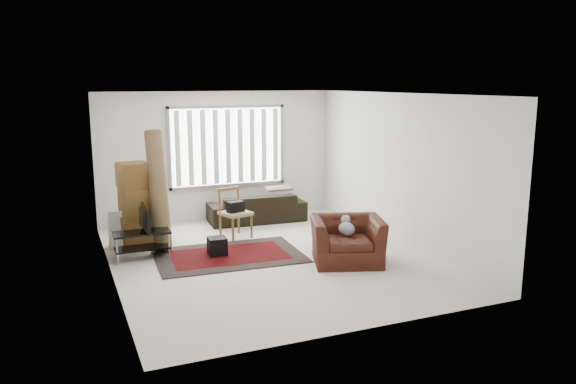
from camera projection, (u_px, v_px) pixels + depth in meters
name	position (u px, v px, depth m)	size (l,w,h in m)	color
room	(260.00, 150.00, 9.49)	(6.00, 6.02, 2.71)	beige
persian_rug	(229.00, 255.00, 9.46)	(2.50, 1.74, 0.02)	black
tv_stand	(142.00, 239.00, 9.27)	(0.92, 0.41, 0.46)	black
tv	(141.00, 219.00, 9.20)	(0.75, 0.10, 0.43)	black
subwoofer	(217.00, 246.00, 9.45)	(0.30, 0.30, 0.30)	black
moving_boxes	(137.00, 208.00, 9.94)	(0.70, 0.66, 1.50)	brown
white_flatpack	(124.00, 230.00, 9.86)	(0.52, 0.08, 0.66)	silver
rolled_rug	(158.00, 190.00, 9.77)	(0.31, 0.31, 2.09)	brown
sofa	(257.00, 203.00, 11.74)	(2.01, 0.87, 0.77)	black
side_chair	(235.00, 211.00, 10.52)	(0.62, 0.62, 0.93)	#857757
armchair	(347.00, 237.00, 9.06)	(1.39, 1.30, 0.84)	#38130B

